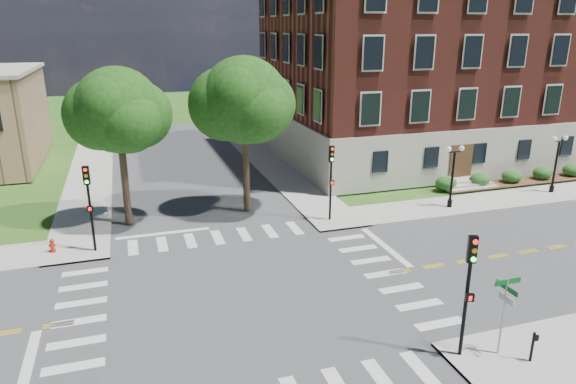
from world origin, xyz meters
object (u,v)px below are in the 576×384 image
object	(u,v)px
twin_lamp_west	(453,173)
twin_lamp_east	(556,161)
street_sign_pole	(505,302)
traffic_signal_nw	(89,198)
push_button_post	(533,345)
traffic_signal_ne	(331,173)
fire_hydrant	(52,246)
traffic_signal_se	(469,281)

from	to	relation	value
twin_lamp_west	twin_lamp_east	xyz separation A→B (m)	(9.18, 0.52, 0.00)
street_sign_pole	traffic_signal_nw	bearing A→B (deg)	135.52
push_button_post	traffic_signal_ne	bearing A→B (deg)	95.45
street_sign_pole	fire_hydrant	distance (m)	22.77
traffic_signal_se	street_sign_pole	xyz separation A→B (m)	(1.40, -0.37, -0.88)
twin_lamp_west	fire_hydrant	xyz separation A→B (m)	(-25.02, 0.26, -2.06)
traffic_signal_ne	push_button_post	xyz separation A→B (m)	(1.51, -15.80, -2.39)
fire_hydrant	traffic_signal_ne	bearing A→B (deg)	-0.10
twin_lamp_east	fire_hydrant	size ratio (longest dim) A/B	5.64
traffic_signal_nw	push_button_post	size ratio (longest dim) A/B	4.00
traffic_signal_se	fire_hydrant	xyz separation A→B (m)	(-15.58, 14.68, -2.72)
traffic_signal_se	twin_lamp_east	size ratio (longest dim) A/B	1.13
twin_lamp_west	push_button_post	distance (m)	17.24
push_button_post	street_sign_pole	bearing A→B (deg)	136.63
push_button_post	twin_lamp_east	bearing A→B (deg)	44.47
traffic_signal_nw	fire_hydrant	world-z (taller)	traffic_signal_nw
twin_lamp_east	push_button_post	distance (m)	23.03
traffic_signal_se	traffic_signal_nw	size ratio (longest dim) A/B	1.00
traffic_signal_se	push_button_post	xyz separation A→B (m)	(2.22, -1.14, -2.39)
push_button_post	fire_hydrant	bearing A→B (deg)	138.38
twin_lamp_east	push_button_post	bearing A→B (deg)	-135.53
traffic_signal_ne	twin_lamp_east	distance (m)	17.91
street_sign_pole	twin_lamp_east	bearing A→B (deg)	41.66
push_button_post	traffic_signal_nw	bearing A→B (deg)	135.57
traffic_signal_se	push_button_post	world-z (taller)	traffic_signal_se
traffic_signal_ne	twin_lamp_east	xyz separation A→B (m)	(17.90, 0.29, -0.66)
traffic_signal_ne	twin_lamp_east	bearing A→B (deg)	0.93
twin_lamp_west	street_sign_pole	distance (m)	16.83
traffic_signal_se	twin_lamp_west	world-z (taller)	traffic_signal_se
traffic_signal_se	street_sign_pole	world-z (taller)	traffic_signal_se
traffic_signal_ne	twin_lamp_west	xyz separation A→B (m)	(8.72, -0.23, -0.66)
traffic_signal_se	twin_lamp_east	distance (m)	23.88
traffic_signal_nw	push_button_post	bearing A→B (deg)	-44.43
traffic_signal_se	traffic_signal_ne	distance (m)	14.67
traffic_signal_ne	traffic_signal_nw	xyz separation A→B (m)	(-14.10, -0.50, 0.00)
twin_lamp_east	fire_hydrant	xyz separation A→B (m)	(-34.20, -0.26, -2.06)
traffic_signal_nw	street_sign_pole	world-z (taller)	traffic_signal_nw
traffic_signal_se	traffic_signal_ne	bearing A→B (deg)	87.19
twin_lamp_east	fire_hydrant	distance (m)	34.26
twin_lamp_west	twin_lamp_east	world-z (taller)	same
fire_hydrant	twin_lamp_east	bearing A→B (deg)	0.44
traffic_signal_se	twin_lamp_west	distance (m)	17.25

